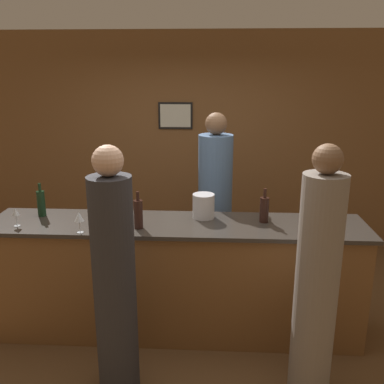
{
  "coord_description": "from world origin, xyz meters",
  "views": [
    {
      "loc": [
        0.33,
        -3.44,
        2.31
      ],
      "look_at": [
        0.13,
        0.1,
        1.3
      ],
      "focal_mm": 40.0,
      "sensor_mm": 36.0,
      "label": 1
    }
  ],
  "objects": [
    {
      "name": "wine_bottle_2",
      "position": [
        -0.3,
        -0.14,
        1.18
      ],
      "size": [
        0.08,
        0.08,
        0.31
      ],
      "color": "black",
      "rests_on": "bar_counter"
    },
    {
      "name": "bar_counter",
      "position": [
        0.0,
        0.0,
        0.53
      ],
      "size": [
        3.26,
        0.65,
        1.05
      ],
      "color": "brown",
      "rests_on": "ground_plane"
    },
    {
      "name": "ground_plane",
      "position": [
        0.0,
        0.0,
        0.0
      ],
      "size": [
        14.0,
        14.0,
        0.0
      ],
      "primitive_type": "plane",
      "color": "brown"
    },
    {
      "name": "back_wall",
      "position": [
        -0.0,
        2.13,
        1.4
      ],
      "size": [
        8.0,
        0.08,
        2.8
      ],
      "color": "brown",
      "rests_on": "ground_plane"
    },
    {
      "name": "wine_bottle_1",
      "position": [
        -1.22,
        0.12,
        1.17
      ],
      "size": [
        0.07,
        0.07,
        0.3
      ],
      "color": "black",
      "rests_on": "bar_counter"
    },
    {
      "name": "guest_1",
      "position": [
        1.03,
        -0.77,
        0.89
      ],
      "size": [
        0.3,
        0.3,
        1.88
      ],
      "color": "gray",
      "rests_on": "ground_plane"
    },
    {
      "name": "bartender",
      "position": [
        0.33,
        0.77,
        0.9
      ],
      "size": [
        0.35,
        0.35,
        1.92
      ],
      "rotation": [
        0.0,
        0.0,
        3.14
      ],
      "color": "#4C6B93",
      "rests_on": "ground_plane"
    },
    {
      "name": "wine_glass_3",
      "position": [
        1.1,
        0.0,
        1.16
      ],
      "size": [
        0.07,
        0.07,
        0.15
      ],
      "color": "silver",
      "rests_on": "bar_counter"
    },
    {
      "name": "wine_glass_4",
      "position": [
        -0.75,
        -0.27,
        1.18
      ],
      "size": [
        0.08,
        0.08,
        0.17
      ],
      "color": "silver",
      "rests_on": "bar_counter"
    },
    {
      "name": "wine_glass_1",
      "position": [
        -1.33,
        -0.15,
        1.17
      ],
      "size": [
        0.06,
        0.06,
        0.16
      ],
      "color": "silver",
      "rests_on": "bar_counter"
    },
    {
      "name": "ice_bucket",
      "position": [
        0.23,
        0.15,
        1.16
      ],
      "size": [
        0.19,
        0.19,
        0.22
      ],
      "color": "silver",
      "rests_on": "bar_counter"
    },
    {
      "name": "wine_glass_2",
      "position": [
        -0.64,
        0.01,
        1.19
      ],
      "size": [
        0.08,
        0.08,
        0.18
      ],
      "color": "silver",
      "rests_on": "bar_counter"
    },
    {
      "name": "wine_bottle_0",
      "position": [
        0.76,
        0.07,
        1.17
      ],
      "size": [
        0.08,
        0.08,
        0.3
      ],
      "color": "black",
      "rests_on": "bar_counter"
    },
    {
      "name": "guest_0",
      "position": [
        -0.37,
        -0.76,
        0.88
      ],
      "size": [
        0.3,
        0.3,
        1.85
      ],
      "color": "#2D2D33",
      "rests_on": "ground_plane"
    }
  ]
}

